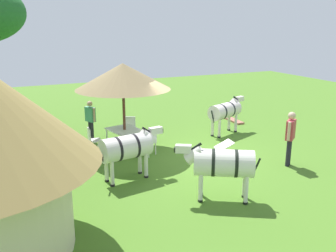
{
  "coord_description": "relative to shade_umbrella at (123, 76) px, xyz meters",
  "views": [
    {
      "loc": [
        -10.77,
        5.8,
        4.42
      ],
      "look_at": [
        0.59,
        0.65,
        1.0
      ],
      "focal_mm": 40.3,
      "sensor_mm": 36.0,
      "label": 1
    }
  ],
  "objects": [
    {
      "name": "shade_umbrella",
      "position": [
        0.0,
        0.0,
        0.0
      ],
      "size": [
        3.31,
        3.31,
        3.09
      ],
      "color": "#562E21",
      "rests_on": "ground_plane"
    },
    {
      "name": "patio_dining_table",
      "position": [
        0.0,
        0.0,
        -1.98
      ],
      "size": [
        1.44,
        1.22,
        0.74
      ],
      "rotation": [
        0.0,
        0.0,
        0.23
      ],
      "color": "silver",
      "rests_on": "ground_plane"
    },
    {
      "name": "striped_lounge_chair",
      "position": [
        -2.21,
        -2.61,
        -2.39
      ],
      "size": [
        0.65,
        0.9,
        0.58
      ],
      "rotation": [
        0.0,
        0.0,
        6.13
      ],
      "color": "#2279BC",
      "rests_on": "ground_plane"
    },
    {
      "name": "guest_beside_umbrella",
      "position": [
        1.44,
        0.88,
        -1.69
      ],
      "size": [
        0.53,
        0.35,
        1.58
      ],
      "rotation": [
        0.0,
        0.0,
        3.56
      ],
      "color": "black",
      "rests_on": "ground_plane"
    },
    {
      "name": "patio_chair_near_hut",
      "position": [
        0.07,
        1.16,
        -2.12
      ],
      "size": [
        0.46,
        0.45,
        0.9
      ],
      "rotation": [
        0.0,
        0.0,
        -3.2
      ],
      "color": "white",
      "rests_on": "ground_plane"
    },
    {
      "name": "zebra_by_umbrella",
      "position": [
        0.18,
        -4.37,
        -1.67
      ],
      "size": [
        1.13,
        2.07,
        1.51
      ],
      "rotation": [
        0.0,
        0.0,
        3.52
      ],
      "color": "silver",
      "rests_on": "ground_plane"
    },
    {
      "name": "patio_chair_west_end",
      "position": [
        -1.01,
        -0.57,
        -2.12
      ],
      "size": [
        0.58,
        0.59,
        0.9
      ],
      "rotation": [
        0.0,
        0.0,
        -1.05
      ],
      "color": "silver",
      "rests_on": "ground_plane"
    },
    {
      "name": "standing_watcher",
      "position": [
        -3.71,
        -4.25,
        -1.58
      ],
      "size": [
        0.46,
        0.52,
        1.76
      ],
      "rotation": [
        0.0,
        0.0,
        -0.92
      ],
      "color": "black",
      "rests_on": "ground_plane"
    },
    {
      "name": "ground_plane",
      "position": [
        -1.68,
        -1.87,
        -2.64
      ],
      "size": [
        36.0,
        36.0,
        0.0
      ],
      "primitive_type": "plane",
      "color": "#487423"
    },
    {
      "name": "patio_chair_near_lawn",
      "position": [
        1.03,
        -0.53,
        -2.12
      ],
      "size": [
        0.57,
        0.58,
        0.9
      ],
      "rotation": [
        0.0,
        0.0,
        1.09
      ],
      "color": "white",
      "rests_on": "ground_plane"
    },
    {
      "name": "zebra_toward_hut",
      "position": [
        -2.65,
        0.76,
        -1.67
      ],
      "size": [
        0.91,
        2.11,
        1.51
      ],
      "rotation": [
        0.0,
        0.0,
        3.31
      ],
      "color": "silver",
      "rests_on": "ground_plane"
    },
    {
      "name": "zebra_nearest_camera",
      "position": [
        -4.89,
        -0.99,
        -1.65
      ],
      "size": [
        1.38,
        1.94,
        1.53
      ],
      "rotation": [
        0.0,
        0.0,
        5.75
      ],
      "color": "silver",
      "rests_on": "ground_plane"
    },
    {
      "name": "brick_patio_kerb",
      "position": [
        2.5,
        -5.89,
        -2.6
      ],
      "size": [
        2.81,
        0.5,
        0.08
      ],
      "primitive_type": "cube",
      "rotation": [
        0.0,
        0.0,
        3.09
      ],
      "color": "#9E6250",
      "rests_on": "ground_plane"
    }
  ]
}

